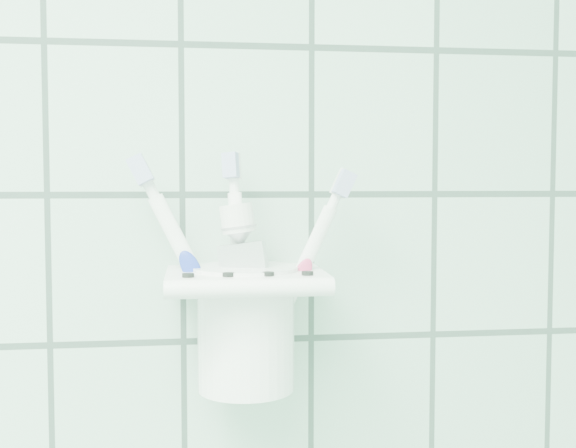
# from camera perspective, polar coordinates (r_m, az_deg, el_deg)

# --- Properties ---
(holder_bracket) EXTENTS (0.13, 0.11, 0.04)m
(holder_bracket) POSITION_cam_1_polar(r_m,az_deg,el_deg) (0.62, -3.40, -4.53)
(holder_bracket) COLOR white
(holder_bracket) RESTS_ON wall_back
(cup) EXTENTS (0.09, 0.09, 0.11)m
(cup) POSITION_cam_1_polar(r_m,az_deg,el_deg) (0.63, -3.34, -7.83)
(cup) COLOR white
(cup) RESTS_ON holder_bracket
(toothbrush_pink) EXTENTS (0.09, 0.03, 0.21)m
(toothbrush_pink) POSITION_cam_1_polar(r_m,az_deg,el_deg) (0.61, -3.06, -2.52)
(toothbrush_pink) COLOR white
(toothbrush_pink) RESTS_ON cup
(toothbrush_blue) EXTENTS (0.02, 0.04, 0.20)m
(toothbrush_blue) POSITION_cam_1_polar(r_m,az_deg,el_deg) (0.61, -3.40, -3.34)
(toothbrush_blue) COLOR white
(toothbrush_blue) RESTS_ON cup
(toothbrush_orange) EXTENTS (0.08, 0.02, 0.19)m
(toothbrush_orange) POSITION_cam_1_polar(r_m,az_deg,el_deg) (0.61, -2.97, -3.25)
(toothbrush_orange) COLOR white
(toothbrush_orange) RESTS_ON cup
(toothpaste_tube) EXTENTS (0.06, 0.04, 0.16)m
(toothpaste_tube) POSITION_cam_1_polar(r_m,az_deg,el_deg) (0.61, -2.27, -4.38)
(toothpaste_tube) COLOR silver
(toothpaste_tube) RESTS_ON cup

